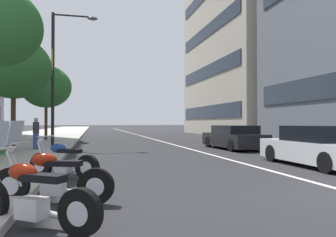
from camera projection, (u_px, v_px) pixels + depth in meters
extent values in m
cube|color=#B2ADA3|center=(37.00, 136.00, 32.84)|extent=(160.00, 8.73, 0.15)
cube|color=silver|center=(136.00, 134.00, 40.13)|extent=(110.00, 0.16, 0.01)
cylinder|color=black|center=(80.00, 213.00, 4.07)|extent=(0.45, 0.58, 0.62)
cylinder|color=silver|center=(80.00, 213.00, 4.07)|extent=(0.28, 0.33, 0.31)
cube|color=silver|center=(32.00, 208.00, 4.36)|extent=(0.43, 0.46, 0.28)
cube|color=black|center=(43.00, 178.00, 4.30)|extent=(0.54, 0.65, 0.10)
ellipsoid|color=#991E0A|center=(23.00, 172.00, 4.43)|extent=(0.46, 0.51, 0.24)
cylinder|color=silver|center=(56.00, 215.00, 4.38)|extent=(0.46, 0.62, 0.16)
cylinder|color=black|center=(12.00, 185.00, 5.79)|extent=(0.30, 0.65, 0.65)
cylinder|color=silver|center=(12.00, 185.00, 5.79)|extent=(0.22, 0.35, 0.32)
cylinder|color=black|center=(96.00, 186.00, 5.69)|extent=(0.30, 0.65, 0.65)
cylinder|color=silver|center=(96.00, 186.00, 5.69)|extent=(0.22, 0.35, 0.32)
cube|color=silver|center=(53.00, 187.00, 5.74)|extent=(0.36, 0.44, 0.28)
cube|color=black|center=(63.00, 163.00, 5.74)|extent=(0.40, 0.68, 0.10)
ellipsoid|color=#991E0A|center=(44.00, 160.00, 5.76)|extent=(0.36, 0.51, 0.24)
cylinder|color=silver|center=(14.00, 169.00, 5.72)|extent=(0.13, 0.32, 0.64)
cylinder|color=silver|center=(18.00, 168.00, 5.86)|extent=(0.13, 0.32, 0.64)
cylinder|color=silver|center=(20.00, 143.00, 5.79)|extent=(0.58, 0.21, 0.04)
sphere|color=silver|center=(11.00, 149.00, 5.80)|extent=(0.14, 0.14, 0.14)
cube|color=#B2BCC6|center=(15.00, 133.00, 5.80)|extent=(0.46, 0.24, 0.44)
cylinder|color=silver|center=(72.00, 192.00, 5.86)|extent=(0.28, 0.68, 0.16)
cylinder|color=black|center=(41.00, 165.00, 8.53)|extent=(0.47, 0.60, 0.65)
cylinder|color=silver|center=(41.00, 165.00, 8.53)|extent=(0.29, 0.34, 0.33)
cylinder|color=black|center=(87.00, 168.00, 8.00)|extent=(0.47, 0.60, 0.65)
cylinder|color=silver|center=(87.00, 168.00, 8.00)|extent=(0.29, 0.34, 0.33)
cube|color=silver|center=(63.00, 167.00, 8.27)|extent=(0.43, 0.46, 0.28)
cube|color=black|center=(69.00, 151.00, 8.21)|extent=(0.54, 0.65, 0.10)
ellipsoid|color=navy|center=(58.00, 148.00, 8.34)|extent=(0.46, 0.52, 0.24)
cylinder|color=silver|center=(42.00, 154.00, 8.44)|extent=(0.22, 0.29, 0.64)
cylinder|color=silver|center=(45.00, 153.00, 8.57)|extent=(0.22, 0.29, 0.64)
cylinder|color=silver|center=(46.00, 136.00, 8.49)|extent=(0.51, 0.37, 0.04)
sphere|color=silver|center=(41.00, 141.00, 8.55)|extent=(0.14, 0.14, 0.14)
cylinder|color=silver|center=(76.00, 171.00, 8.30)|extent=(0.46, 0.62, 0.16)
cube|color=silver|center=(317.00, 151.00, 10.80)|extent=(4.44, 1.80, 0.67)
cube|color=black|center=(319.00, 134.00, 10.71)|extent=(2.15, 1.65, 0.52)
cylinder|color=black|center=(272.00, 153.00, 12.05)|extent=(0.62, 0.22, 0.62)
cylinder|color=black|center=(310.00, 152.00, 12.40)|extent=(0.62, 0.22, 0.62)
cylinder|color=black|center=(327.00, 163.00, 9.20)|extent=(0.62, 0.22, 0.62)
cube|color=black|center=(233.00, 140.00, 17.85)|extent=(4.73, 2.00, 0.70)
cube|color=black|center=(235.00, 130.00, 17.73)|extent=(2.57, 1.78, 0.44)
cylinder|color=black|center=(209.00, 142.00, 19.13)|extent=(0.63, 0.24, 0.62)
cylinder|color=black|center=(235.00, 141.00, 19.56)|extent=(0.63, 0.24, 0.62)
cylinder|color=black|center=(232.00, 145.00, 16.14)|extent=(0.63, 0.24, 0.62)
cylinder|color=black|center=(262.00, 145.00, 16.58)|extent=(0.63, 0.24, 0.62)
cylinder|color=#232326|center=(53.00, 79.00, 18.43)|extent=(0.18, 0.18, 7.58)
cylinder|color=#232326|center=(73.00, 16.00, 18.73)|extent=(0.10, 2.19, 0.10)
ellipsoid|color=slate|center=(93.00, 19.00, 18.98)|extent=(0.44, 0.60, 0.20)
cube|color=gold|center=(52.00, 59.00, 18.10)|extent=(0.56, 0.03, 1.10)
cube|color=gold|center=(54.00, 62.00, 18.79)|extent=(0.56, 0.03, 1.10)
cylinder|color=#473323|center=(13.00, 122.00, 15.37)|extent=(0.22, 0.22, 2.62)
ellipsoid|color=#2D6B2D|center=(14.00, 67.00, 15.41)|extent=(3.48, 3.48, 2.96)
cylinder|color=#473323|center=(46.00, 122.00, 24.59)|extent=(0.22, 0.22, 2.62)
ellipsoid|color=#2D6B2D|center=(46.00, 87.00, 24.62)|extent=(3.74, 3.74, 3.18)
cube|color=#33478C|center=(36.00, 141.00, 15.92)|extent=(0.37, 0.31, 0.79)
cube|color=#2D2D33|center=(36.00, 127.00, 15.93)|extent=(0.45, 0.35, 0.54)
sphere|color=beige|center=(36.00, 120.00, 15.93)|extent=(0.21, 0.21, 0.21)
cube|color=beige|center=(274.00, 0.00, 41.36)|extent=(20.45, 17.89, 34.25)
cube|color=#232D3D|center=(207.00, 112.00, 39.13)|extent=(18.41, 0.08, 1.50)
cube|color=#232D3D|center=(207.00, 71.00, 39.20)|extent=(18.41, 0.08, 1.50)
cube|color=#232D3D|center=(207.00, 31.00, 39.26)|extent=(18.41, 0.08, 1.50)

